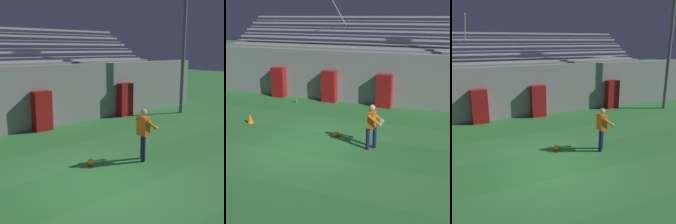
{
  "view_description": "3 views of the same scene",
  "coord_description": "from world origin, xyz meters",
  "views": [
    {
      "loc": [
        -4.53,
        -6.22,
        3.53
      ],
      "look_at": [
        1.73,
        1.39,
        1.52
      ],
      "focal_mm": 50.0,
      "sensor_mm": 36.0,
      "label": 1
    },
    {
      "loc": [
        4.9,
        -9.7,
        4.68
      ],
      "look_at": [
        0.84,
        1.03,
        1.09
      ],
      "focal_mm": 50.0,
      "sensor_mm": 36.0,
      "label": 2
    },
    {
      "loc": [
        -2.77,
        -7.55,
        4.12
      ],
      "look_at": [
        1.1,
        1.33,
        1.46
      ],
      "focal_mm": 42.0,
      "sensor_mm": 36.0,
      "label": 3
    }
  ],
  "objects": [
    {
      "name": "padding_pillar_far_right",
      "position": [
        6.38,
        5.95,
        0.87
      ],
      "size": [
        0.8,
        0.44,
        1.74
      ],
      "primitive_type": "cube",
      "color": "maroon",
      "rests_on": "ground"
    },
    {
      "name": "back_wall",
      "position": [
        0.0,
        6.5,
        1.4
      ],
      "size": [
        24.0,
        0.6,
        2.8
      ],
      "primitive_type": "cube",
      "color": "gray",
      "rests_on": "ground"
    },
    {
      "name": "goalkeeper",
      "position": [
        2.33,
        0.54,
        0.95
      ],
      "size": [
        0.57,
        0.59,
        1.67
      ],
      "color": "#19194C",
      "rests_on": "ground"
    },
    {
      "name": "floodlight_pole",
      "position": [
        9.33,
        4.56,
        5.79
      ],
      "size": [
        0.9,
        0.36,
        9.35
      ],
      "color": "slate",
      "rests_on": "ground"
    },
    {
      "name": "padding_pillar_gate_right",
      "position": [
        1.55,
        5.95,
        0.87
      ],
      "size": [
        0.8,
        0.44,
        1.74
      ],
      "primitive_type": "cube",
      "color": "maroon",
      "rests_on": "ground"
    },
    {
      "name": "ground_plane",
      "position": [
        0.0,
        0.0,
        0.0
      ],
      "size": [
        80.0,
        80.0,
        0.0
      ],
      "primitive_type": "plane",
      "color": "#2D7533"
    },
    {
      "name": "turf_stripe_mid",
      "position": [
        0.0,
        -1.84,
        0.0
      ],
      "size": [
        28.0,
        2.08,
        0.01
      ],
      "primitive_type": "cube",
      "color": "#337A38",
      "rests_on": "ground"
    },
    {
      "name": "turf_stripe_far",
      "position": [
        0.0,
        2.31,
        0.0
      ],
      "size": [
        28.0,
        2.08,
        0.01
      ],
      "primitive_type": "cube",
      "color": "#337A38",
      "rests_on": "ground"
    },
    {
      "name": "bleacher_stand",
      "position": [
        -0.0,
        8.84,
        1.5
      ],
      "size": [
        18.0,
        4.05,
        5.43
      ],
      "color": "gray",
      "rests_on": "ground"
    },
    {
      "name": "soccer_ball",
      "position": [
        0.7,
        1.18,
        0.11
      ],
      "size": [
        0.22,
        0.22,
        0.22
      ],
      "primitive_type": "sphere",
      "color": "orange",
      "rests_on": "ground"
    },
    {
      "name": "padding_pillar_gate_left",
      "position": [
        -1.55,
        5.95,
        0.87
      ],
      "size": [
        0.8,
        0.44,
        1.74
      ],
      "primitive_type": "cube",
      "color": "maroon",
      "rests_on": "ground"
    }
  ]
}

